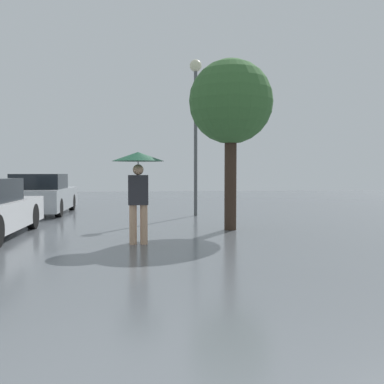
% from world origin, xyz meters
% --- Properties ---
extents(pedestrian, '(1.01, 1.01, 1.78)m').
position_xyz_m(pedestrian, '(0.07, 5.97, 1.41)').
color(pedestrian, tan).
rests_on(pedestrian, ground_plane).
extents(parked_car_farthest, '(1.79, 4.13, 1.35)m').
position_xyz_m(parked_car_farthest, '(-3.25, 12.64, 0.62)').
color(parked_car_farthest, '#9EA3A8').
rests_on(parked_car_farthest, ground_plane).
extents(tree, '(2.02, 2.02, 4.10)m').
position_xyz_m(tree, '(2.27, 7.84, 3.05)').
color(tree, '#38281E').
rests_on(tree, ground_plane).
extents(street_lamp, '(0.38, 0.38, 4.99)m').
position_xyz_m(street_lamp, '(1.87, 11.35, 3.58)').
color(street_lamp, '#515456').
rests_on(street_lamp, ground_plane).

